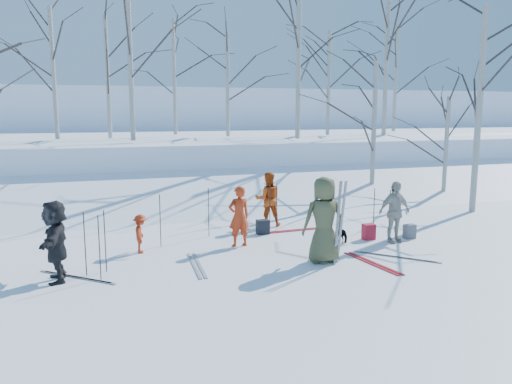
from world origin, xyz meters
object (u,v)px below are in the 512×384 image
object	(u,v)px
skier_cream_east	(394,212)
skier_grey_west	(55,241)
skier_redor_behind	(268,199)
skier_red_seated	(141,234)
skier_red_north	(239,216)
dog	(342,233)
backpack_dark	(263,227)
backpack_grey	(410,231)
backpack_red	(369,232)
skier_olive_center	(324,220)

from	to	relation	value
skier_cream_east	skier_grey_west	world-z (taller)	skier_grey_west
skier_redor_behind	skier_grey_west	xyz separation A→B (m)	(-5.70, -3.32, 0.02)
skier_red_seated	skier_red_north	bearing A→B (deg)	-85.26
skier_red_seated	dog	distance (m)	5.15
skier_cream_east	backpack_dark	bearing A→B (deg)	142.52
dog	backpack_dark	xyz separation A→B (m)	(-1.69, 1.47, -0.03)
skier_red_north	dog	size ratio (longest dim) A/B	2.79
skier_redor_behind	skier_cream_east	world-z (taller)	skier_redor_behind
backpack_grey	backpack_dark	xyz separation A→B (m)	(-3.62, 1.70, 0.01)
skier_red_seated	dog	xyz separation A→B (m)	(5.11, -0.62, -0.24)
skier_red_north	skier_cream_east	size ratio (longest dim) A/B	0.96
skier_redor_behind	skier_red_seated	bearing A→B (deg)	36.17
backpack_red	backpack_grey	world-z (taller)	backpack_red
skier_red_seated	backpack_dark	world-z (taller)	skier_red_seated
backpack_dark	backpack_red	bearing A→B (deg)	-30.37
backpack_red	backpack_grey	bearing A→B (deg)	-11.86
skier_olive_center	skier_cream_east	size ratio (longest dim) A/B	1.22
skier_red_seated	skier_cream_east	bearing A→B (deg)	-91.01
skier_red_north	backpack_dark	bearing A→B (deg)	-140.20
skier_red_north	dog	xyz separation A→B (m)	(2.67, -0.47, -0.54)
skier_redor_behind	skier_red_seated	world-z (taller)	skier_redor_behind
skier_olive_center	skier_red_seated	world-z (taller)	skier_olive_center
skier_red_north	skier_grey_west	xyz separation A→B (m)	(-4.24, -1.40, 0.06)
backpack_red	dog	bearing A→B (deg)	-179.60
skier_cream_east	backpack_dark	xyz separation A→B (m)	(-2.98, 1.90, -0.61)
skier_grey_west	backpack_grey	size ratio (longest dim) A/B	4.37
skier_olive_center	backpack_red	xyz separation A→B (m)	(2.04, 1.45, -0.77)
skier_red_north	backpack_grey	xyz separation A→B (m)	(4.60, -0.70, -0.58)
skier_redor_behind	backpack_red	bearing A→B (deg)	142.08
skier_redor_behind	skier_red_north	bearing A→B (deg)	64.50
skier_grey_west	skier_red_seated	bearing A→B (deg)	130.85
skier_red_north	backpack_red	distance (m)	3.55
backpack_red	backpack_grey	size ratio (longest dim) A/B	1.11
dog	skier_redor_behind	bearing A→B (deg)	-74.38
skier_red_north	skier_red_seated	xyz separation A→B (m)	(-2.44, 0.15, -0.30)
skier_redor_behind	skier_red_seated	xyz separation A→B (m)	(-3.90, -1.76, -0.34)
backpack_grey	skier_cream_east	bearing A→B (deg)	-162.76
backpack_red	skier_olive_center	bearing A→B (deg)	-144.70
skier_red_seated	skier_olive_center	bearing A→B (deg)	-109.75
skier_redor_behind	skier_grey_west	size ratio (longest dim) A/B	0.97
dog	skier_red_seated	bearing A→B (deg)	-18.22
skier_redor_behind	skier_red_seated	distance (m)	4.29
skier_olive_center	skier_redor_behind	world-z (taller)	skier_olive_center
skier_redor_behind	dog	world-z (taller)	skier_redor_behind
skier_red_north	skier_cream_east	distance (m)	4.06
skier_red_north	backpack_red	world-z (taller)	skier_red_north
skier_olive_center	skier_cream_east	distance (m)	2.73
backpack_red	skier_red_north	bearing A→B (deg)	172.37
dog	skier_olive_center	bearing A→B (deg)	38.11
backpack_grey	dog	bearing A→B (deg)	173.21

